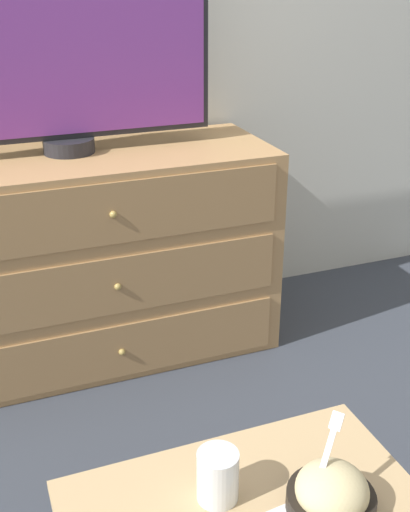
% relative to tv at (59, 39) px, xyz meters
% --- Properties ---
extents(ground_plane, '(12.00, 12.00, 0.00)m').
position_rel_tv_xyz_m(ground_plane, '(0.05, 0.24, -1.17)').
color(ground_plane, '#383D47').
extents(dresser, '(1.27, 0.53, 0.79)m').
position_rel_tv_xyz_m(dresser, '(0.07, -0.05, -0.78)').
color(dresser, tan).
rests_on(dresser, ground_plane).
extents(tv, '(1.04, 0.18, 0.74)m').
position_rel_tv_xyz_m(tv, '(0.00, 0.00, 0.00)').
color(tv, '#232328').
rests_on(tv, dresser).
extents(takeout_bowl, '(0.18, 0.18, 0.19)m').
position_rel_tv_xyz_m(takeout_bowl, '(0.23, -1.43, -0.72)').
color(takeout_bowl, black).
rests_on(takeout_bowl, coffee_table).
extents(drink_cup, '(0.09, 0.09, 0.11)m').
position_rel_tv_xyz_m(drink_cup, '(0.04, -1.32, -0.71)').
color(drink_cup, '#9E6638').
rests_on(drink_cup, coffee_table).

